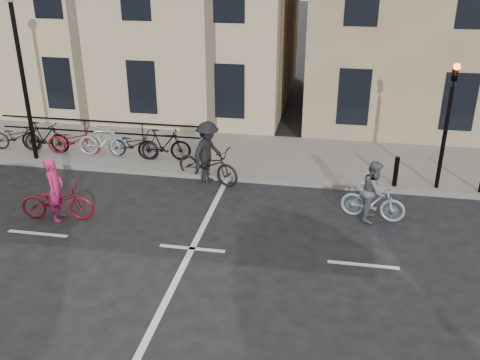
% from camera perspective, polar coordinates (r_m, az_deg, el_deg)
% --- Properties ---
extents(ground, '(120.00, 120.00, 0.00)m').
position_cam_1_polar(ground, '(12.90, -5.12, -7.30)').
color(ground, black).
rests_on(ground, ground).
extents(sidewalk, '(46.00, 4.00, 0.15)m').
position_cam_1_polar(sidewalk, '(19.22, -12.06, 3.35)').
color(sidewalk, slate).
rests_on(sidewalk, ground).
extents(traffic_light, '(0.18, 0.30, 3.90)m').
position_cam_1_polar(traffic_light, '(15.84, 21.38, 6.85)').
color(traffic_light, black).
rests_on(traffic_light, sidewalk).
extents(lamp_post, '(0.36, 0.36, 5.28)m').
position_cam_1_polar(lamp_post, '(18.08, -22.46, 12.07)').
color(lamp_post, black).
rests_on(lamp_post, sidewalk).
extents(bollard_east, '(0.14, 0.14, 0.90)m').
position_cam_1_polar(bollard_east, '(16.16, 16.30, 0.88)').
color(bollard_east, black).
rests_on(bollard_east, sidewalk).
extents(parked_bikes, '(7.25, 1.23, 1.05)m').
position_cam_1_polar(parked_bikes, '(18.57, -15.92, 4.09)').
color(parked_bikes, black).
rests_on(parked_bikes, sidewalk).
extents(cyclist_pink, '(1.98, 0.89, 1.71)m').
position_cam_1_polar(cyclist_pink, '(14.70, -18.97, -1.88)').
color(cyclist_pink, maroon).
rests_on(cyclist_pink, ground).
extents(cyclist_grey, '(1.73, 0.89, 1.62)m').
position_cam_1_polar(cyclist_grey, '(14.31, 14.05, -1.69)').
color(cyclist_grey, '#9BBBCB').
rests_on(cyclist_grey, ground).
extents(cyclist_dark, '(2.26, 1.49, 1.90)m').
position_cam_1_polar(cyclist_dark, '(16.08, -3.45, 2.30)').
color(cyclist_dark, black).
rests_on(cyclist_dark, ground).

